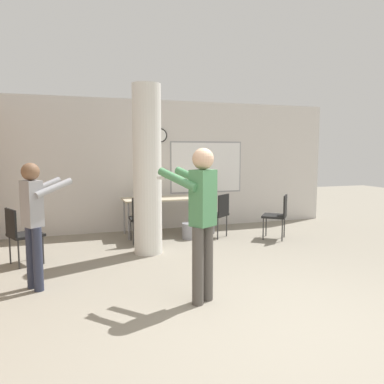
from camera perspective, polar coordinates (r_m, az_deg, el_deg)
name	(u,v)px	position (r m, az deg, el deg)	size (l,w,h in m)	color
ground_plane	(292,331)	(3.96, 15.05, -19.73)	(24.00, 24.00, 0.00)	gray
wall_back	(164,165)	(8.26, -4.30, 4.06)	(8.00, 0.15, 2.80)	silver
support_pillar	(147,170)	(6.24, -6.82, 3.31)	(0.47, 0.47, 2.80)	silver
folding_table	(169,200)	(7.75, -3.53, -1.21)	(1.89, 0.70, 0.76)	beige
bottle_on_table	(141,193)	(7.72, -7.83, -0.10)	(0.08, 0.08, 0.29)	#1E6B2D
waste_bin	(190,231)	(7.39, -0.36, -5.94)	(0.30, 0.30, 0.31)	gray
chair_table_left	(142,216)	(7.04, -7.63, -3.65)	(0.46, 0.46, 0.87)	black
chair_mid_room	(278,213)	(7.48, 12.98, -3.17)	(0.62, 0.62, 0.87)	black
chair_table_right	(218,212)	(7.45, 3.92, -3.06)	(0.62, 0.62, 0.87)	black
chair_by_left_wall	(21,232)	(6.21, -24.65, -5.52)	(0.59, 0.59, 0.87)	black
person_playing_front	(201,213)	(4.20, 1.37, -3.16)	(0.61, 0.70, 1.75)	#514C47
person_watching_back	(34,216)	(4.99, -22.89, -3.34)	(0.63, 0.56, 1.58)	#2D3347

